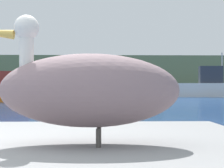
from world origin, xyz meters
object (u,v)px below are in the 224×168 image
(fishing_boat_white, at_px, (202,87))
(mooring_buoy, at_px, (62,107))
(fishing_boat_orange, at_px, (6,90))
(pelican, at_px, (88,89))

(fishing_boat_white, xyz_separation_m, mooring_buoy, (-11.95, -23.14, -0.79))
(mooring_buoy, bearing_deg, fishing_boat_orange, 113.78)
(pelican, xyz_separation_m, fishing_boat_orange, (-6.73, 24.11, -0.26))
(pelican, distance_m, fishing_boat_white, 36.82)
(pelican, relative_size, fishing_boat_orange, 0.21)
(pelican, distance_m, mooring_buoy, 12.28)
(fishing_boat_white, distance_m, fishing_boat_orange, 20.53)
(fishing_boat_white, relative_size, mooring_buoy, 14.84)
(fishing_boat_white, bearing_deg, fishing_boat_orange, -139.78)
(pelican, height_order, fishing_boat_white, fishing_boat_white)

